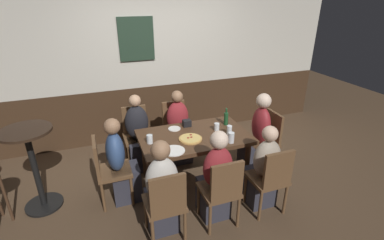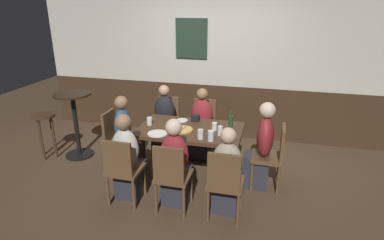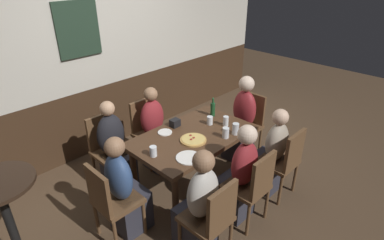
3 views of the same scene
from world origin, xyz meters
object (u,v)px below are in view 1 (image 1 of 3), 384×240
at_px(pint_glass_stout, 150,140).
at_px(beer_bottle_green, 226,118).
at_px(chair_left_near, 166,202).
at_px(person_right_near, 263,173).
at_px(beer_glass_tall, 217,127).
at_px(pizza, 190,139).
at_px(plate_white_large, 174,151).
at_px(chair_mid_far, 176,126).
at_px(person_left_far, 139,138).
at_px(person_left_near, 162,194).
at_px(chair_head_west, 107,168).
at_px(person_mid_far, 179,132).
at_px(chair_left_far, 136,132).
at_px(chair_right_near, 271,177).
at_px(person_head_east, 257,139).
at_px(pint_glass_amber, 229,131).
at_px(side_bar_table, 34,163).
at_px(chair_mid_near, 222,189).
at_px(person_head_west, 121,167).
at_px(pint_glass_pale, 231,138).
at_px(condiment_caddy, 187,123).
at_px(dining_table, 194,141).
at_px(plate_white_small, 174,129).
at_px(person_mid_near, 215,182).
at_px(tumbler_short, 220,139).
at_px(chair_head_east, 266,138).

height_order(pint_glass_stout, beer_bottle_green, beer_bottle_green).
relative_size(chair_left_near, person_right_near, 0.81).
bearing_deg(beer_glass_tall, pizza, -163.39).
bearing_deg(plate_white_large, chair_mid_far, 72.26).
distance_m(person_left_far, pint_glass_stout, 0.76).
relative_size(chair_left_near, person_left_near, 0.77).
distance_m(chair_head_west, person_mid_far, 1.31).
bearing_deg(chair_left_far, chair_head_west, -120.63).
bearing_deg(chair_right_near, chair_left_far, 126.35).
relative_size(person_head_east, pint_glass_amber, 9.71).
distance_m(chair_mid_far, person_left_near, 1.65).
bearing_deg(chair_mid_far, side_bar_table, -161.32).
bearing_deg(pint_glass_amber, chair_head_west, 175.19).
bearing_deg(chair_left_near, chair_mid_near, 0.00).
xyz_separation_m(person_head_west, pint_glass_pale, (1.31, -0.34, 0.33)).
bearing_deg(condiment_caddy, chair_mid_near, -90.05).
relative_size(pint_glass_amber, beer_bottle_green, 0.50).
bearing_deg(chair_mid_far, person_head_west, -138.62).
height_order(person_mid_far, beer_bottle_green, person_mid_far).
relative_size(plate_white_large, side_bar_table, 0.25).
relative_size(chair_left_far, person_head_west, 0.78).
bearing_deg(beer_glass_tall, person_right_near, -67.70).
height_order(person_left_far, condiment_caddy, person_left_far).
distance_m(chair_head_west, person_right_near, 1.87).
distance_m(dining_table, condiment_caddy, 0.32).
distance_m(chair_left_near, person_head_east, 1.80).
bearing_deg(plate_white_small, chair_left_near, -111.30).
xyz_separation_m(chair_left_far, person_mid_near, (0.62, -1.53, -0.02)).
bearing_deg(pint_glass_stout, tumbler_short, -20.23).
relative_size(chair_left_far, pint_glass_pale, 6.56).
xyz_separation_m(pizza, condiment_caddy, (0.09, 0.39, 0.03)).
bearing_deg(plate_white_large, condiment_caddy, 58.26).
distance_m(dining_table, beer_glass_tall, 0.36).
bearing_deg(person_left_far, dining_table, -47.63).
relative_size(person_mid_near, person_left_far, 1.01).
relative_size(person_right_near, beer_bottle_green, 4.46).
height_order(pint_glass_stout, plate_white_large, pint_glass_stout).
height_order(person_mid_near, plate_white_large, person_mid_near).
bearing_deg(plate_white_small, pint_glass_amber, -32.10).
distance_m(chair_mid_near, person_mid_far, 1.53).
xyz_separation_m(beer_glass_tall, pint_glass_amber, (0.11, -0.16, 0.01)).
xyz_separation_m(chair_right_near, pint_glass_pale, (-0.27, 0.51, 0.30)).
distance_m(person_left_far, pizza, 0.98).
xyz_separation_m(chair_head_east, beer_bottle_green, (-0.59, 0.16, 0.34)).
height_order(chair_mid_far, chair_head_east, same).
bearing_deg(person_left_near, pint_glass_amber, 27.54).
bearing_deg(chair_left_far, dining_table, -53.65).
xyz_separation_m(person_head_west, person_mid_far, (0.96, 0.68, -0.01)).
xyz_separation_m(chair_left_near, person_right_near, (1.24, 0.16, -0.04)).
xyz_separation_m(chair_head_west, chair_left_near, (0.50, -0.85, 0.00)).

